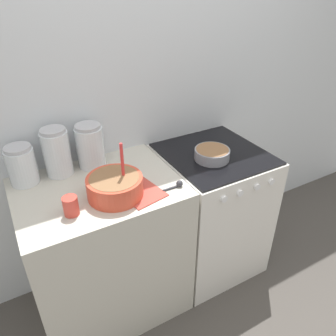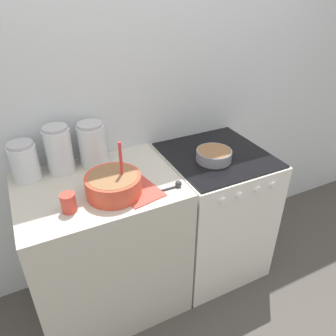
# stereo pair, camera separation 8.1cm
# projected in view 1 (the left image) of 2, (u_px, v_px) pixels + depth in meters

# --- Properties ---
(ground_plane) EXTENTS (12.00, 12.00, 0.00)m
(ground_plane) POSITION_uv_depth(u_px,v_px,m) (193.00, 308.00, 2.16)
(ground_plane) COLOR #4C4742
(wall_back) EXTENTS (4.74, 0.05, 2.40)m
(wall_back) POSITION_uv_depth(u_px,v_px,m) (141.00, 103.00, 2.05)
(wall_back) COLOR silver
(wall_back) RESTS_ON ground_plane
(countertop_cabinet) EXTENTS (0.87, 0.66, 0.92)m
(countertop_cabinet) POSITION_uv_depth(u_px,v_px,m) (106.00, 249.00, 1.99)
(countertop_cabinet) COLOR beige
(countertop_cabinet) RESTS_ON ground_plane
(stove) EXTENTS (0.64, 0.68, 0.92)m
(stove) POSITION_uv_depth(u_px,v_px,m) (210.00, 210.00, 2.31)
(stove) COLOR white
(stove) RESTS_ON ground_plane
(mixing_bowl) EXTENTS (0.28, 0.28, 0.29)m
(mixing_bowl) POSITION_uv_depth(u_px,v_px,m) (115.00, 185.00, 1.65)
(mixing_bowl) COLOR #D84C33
(mixing_bowl) RESTS_ON countertop_cabinet
(baking_pan) EXTENTS (0.21, 0.21, 0.07)m
(baking_pan) POSITION_uv_depth(u_px,v_px,m) (212.00, 154.00, 1.99)
(baking_pan) COLOR gray
(baking_pan) RESTS_ON stove
(storage_jar_left) EXTENTS (0.15, 0.15, 0.22)m
(storage_jar_left) POSITION_uv_depth(u_px,v_px,m) (22.00, 168.00, 1.74)
(storage_jar_left) COLOR silver
(storage_jar_left) RESTS_ON countertop_cabinet
(storage_jar_middle) EXTENTS (0.15, 0.15, 0.27)m
(storage_jar_middle) POSITION_uv_depth(u_px,v_px,m) (57.00, 155.00, 1.80)
(storage_jar_middle) COLOR silver
(storage_jar_middle) RESTS_ON countertop_cabinet
(storage_jar_right) EXTENTS (0.16, 0.16, 0.26)m
(storage_jar_right) POSITION_uv_depth(u_px,v_px,m) (91.00, 149.00, 1.88)
(storage_jar_right) COLOR silver
(storage_jar_right) RESTS_ON countertop_cabinet
(tin_can) EXTENTS (0.07, 0.07, 0.10)m
(tin_can) POSITION_uv_depth(u_px,v_px,m) (71.00, 206.00, 1.53)
(tin_can) COLOR #CC3F33
(tin_can) RESTS_ON countertop_cabinet
(recipe_page) EXTENTS (0.24, 0.29, 0.01)m
(recipe_page) POSITION_uv_depth(u_px,v_px,m) (139.00, 191.00, 1.71)
(recipe_page) COLOR #CC4C3F
(recipe_page) RESTS_ON countertop_cabinet
(measuring_spoon) EXTENTS (0.12, 0.04, 0.04)m
(measuring_spoon) POSITION_uv_depth(u_px,v_px,m) (178.00, 185.00, 1.74)
(measuring_spoon) COLOR #333338
(measuring_spoon) RESTS_ON countertop_cabinet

